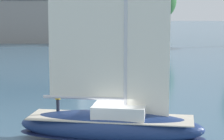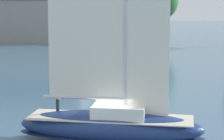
% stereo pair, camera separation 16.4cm
% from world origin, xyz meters
% --- Properties ---
extents(tree_shore_right, '(6.00, 6.00, 12.35)m').
position_xyz_m(tree_shore_right, '(8.59, 68.94, 8.65)').
color(tree_shore_right, '#4C3828').
rests_on(tree_shore_right, ground).
extents(sailboat_main, '(10.88, 4.34, 14.53)m').
position_xyz_m(sailboat_main, '(0.02, -0.00, 1.14)').
color(sailboat_main, navy).
rests_on(sailboat_main, ground).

